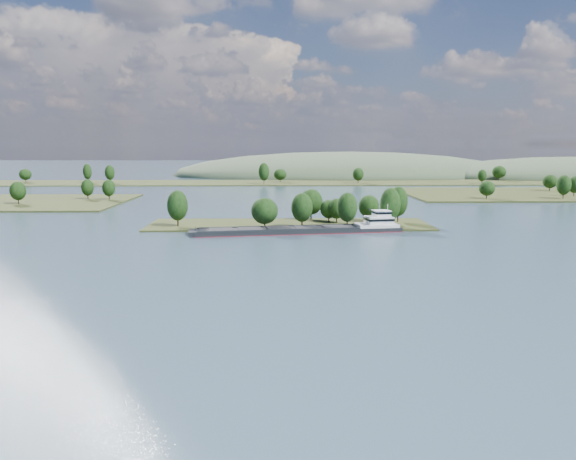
{
  "coord_description": "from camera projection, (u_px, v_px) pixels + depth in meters",
  "views": [
    {
      "loc": [
        -4.94,
        -19.06,
        28.92
      ],
      "look_at": [
        -1.56,
        130.0,
        6.0
      ],
      "focal_mm": 35.0,
      "sensor_mm": 36.0,
      "label": 1
    }
  ],
  "objects": [
    {
      "name": "cargo_barge",
      "position": [
        312.0,
        229.0,
        185.04
      ],
      "size": [
        70.51,
        18.61,
        9.47
      ],
      "color": "black",
      "rests_on": "ground"
    },
    {
      "name": "back_shoreline",
      "position": [
        293.0,
        182.0,
        418.41
      ],
      "size": [
        900.0,
        60.0,
        16.36
      ],
      "color": "#2B3316",
      "rests_on": "ground"
    },
    {
      "name": "ground",
      "position": [
        295.0,
        259.0,
        141.91
      ],
      "size": [
        1800.0,
        1800.0,
        0.0
      ],
      "primitive_type": "plane",
      "color": "#314755",
      "rests_on": "ground"
    },
    {
      "name": "hill_west",
      "position": [
        345.0,
        176.0,
        518.75
      ],
      "size": [
        320.0,
        160.0,
        44.0
      ],
      "primitive_type": "ellipsoid",
      "color": "#3C4D35",
      "rests_on": "ground"
    },
    {
      "name": "hill_east",
      "position": [
        576.0,
        177.0,
        493.58
      ],
      "size": [
        260.0,
        140.0,
        36.0
      ],
      "primitive_type": "ellipsoid",
      "color": "#3C4D35",
      "rests_on": "ground"
    },
    {
      "name": "tree_island",
      "position": [
        307.0,
        214.0,
        199.39
      ],
      "size": [
        100.0,
        32.75,
        14.61
      ],
      "color": "#2B3316",
      "rests_on": "ground"
    }
  ]
}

